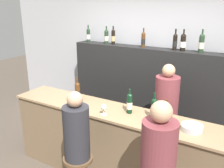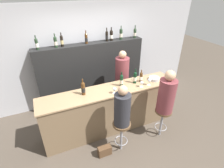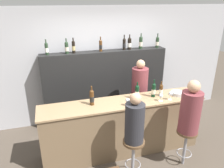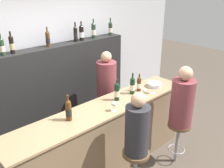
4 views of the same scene
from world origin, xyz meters
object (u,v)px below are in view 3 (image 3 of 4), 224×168
(wine_bottle_backbar_3, at_px, (101,45))
(wine_bottle_backbar_7, at_px, (157,42))
(wine_bottle_backbar_5, at_px, (129,43))
(wine_bottle_backbar_2, at_px, (74,47))
(guest_seated_right, at_px, (190,110))
(wine_bottle_counter_0, at_px, (92,97))
(wine_bottle_backbar_1, at_px, (67,47))
(wine_glass_0, at_px, (128,101))
(bartender, at_px, (139,99))
(wine_glass_2, at_px, (171,94))
(wine_glass_1, at_px, (161,96))
(wine_bottle_counter_3, at_px, (161,90))
(wine_bottle_counter_2, at_px, (154,90))
(wine_bottle_counter_1, at_px, (137,92))
(bar_stool_right, at_px, (186,139))
(metal_bowl, at_px, (177,93))
(wine_bottle_backbar_0, at_px, (47,48))
(guest_seated_left, at_px, (135,121))
(wine_bottle_backbar_6, at_px, (141,42))
(wine_bottle_backbar_4, at_px, (124,44))
(bar_stool_left, at_px, (133,149))

(wine_bottle_backbar_3, bearing_deg, wine_bottle_backbar_7, 0.00)
(wine_bottle_backbar_5, bearing_deg, wine_bottle_backbar_2, -180.00)
(wine_bottle_backbar_2, bearing_deg, guest_seated_right, -49.70)
(wine_bottle_backbar_7, relative_size, guest_seated_right, 0.35)
(wine_bottle_counter_0, xyz_separation_m, wine_bottle_backbar_1, (-0.25, 1.19, 0.62))
(wine_glass_0, distance_m, bartender, 1.02)
(wine_bottle_backbar_3, relative_size, wine_glass_2, 1.98)
(guest_seated_right, bearing_deg, wine_bottle_backbar_1, 132.71)
(wine_bottle_counter_0, bearing_deg, wine_glass_2, -8.50)
(wine_glass_1, height_order, wine_glass_2, wine_glass_2)
(wine_bottle_counter_3, relative_size, wine_bottle_backbar_7, 0.88)
(wine_bottle_counter_2, relative_size, wine_bottle_backbar_2, 1.05)
(wine_bottle_counter_3, xyz_separation_m, wine_glass_0, (-0.73, -0.21, -0.02))
(wine_bottle_counter_1, relative_size, bar_stool_right, 0.47)
(wine_bottle_backbar_2, height_order, metal_bowl, wine_bottle_backbar_2)
(wine_bottle_counter_3, xyz_separation_m, wine_bottle_backbar_0, (-1.94, 1.19, 0.64))
(wine_bottle_backbar_3, relative_size, guest_seated_left, 0.38)
(wine_bottle_counter_2, relative_size, metal_bowl, 1.39)
(metal_bowl, bearing_deg, wine_bottle_backbar_6, 100.91)
(wine_bottle_backbar_4, xyz_separation_m, bar_stool_right, (0.48, -1.86, -1.28))
(wine_glass_0, bearing_deg, wine_glass_2, 0.00)
(wine_bottle_backbar_1, xyz_separation_m, guest_seated_left, (0.76, -1.86, -0.77))
(metal_bowl, bearing_deg, bar_stool_right, -103.56)
(wine_bottle_counter_2, bearing_deg, wine_bottle_counter_3, 0.00)
(wine_bottle_backbar_7, bearing_deg, wine_bottle_counter_0, -146.36)
(wine_glass_0, height_order, bar_stool_right, wine_glass_0)
(wine_bottle_counter_1, distance_m, wine_glass_0, 0.33)
(wine_bottle_counter_2, relative_size, wine_glass_0, 2.40)
(wine_bottle_counter_2, distance_m, wine_bottle_backbar_4, 1.35)
(bar_stool_right, bearing_deg, guest_seated_left, -180.00)
(wine_bottle_backbar_7, xyz_separation_m, bartender, (-0.67, -0.63, -1.06))
(wine_bottle_counter_1, bearing_deg, wine_glass_1, -29.29)
(wine_bottle_backbar_0, bearing_deg, wine_bottle_counter_2, -33.53)
(bartender, bearing_deg, wine_bottle_backbar_3, 136.31)
(bar_stool_left, relative_size, bartender, 0.42)
(wine_bottle_backbar_7, height_order, metal_bowl, wine_bottle_backbar_7)
(wine_bottle_counter_0, relative_size, guest_seated_left, 0.42)
(wine_bottle_counter_2, relative_size, bar_stool_left, 0.49)
(wine_bottle_backbar_4, xyz_separation_m, bartender, (0.13, -0.63, -1.07))
(wine_bottle_counter_2, distance_m, wine_bottle_backbar_7, 1.48)
(bar_stool_right, relative_size, guest_seated_right, 0.75)
(guest_seated_left, bearing_deg, wine_bottle_backbar_1, 112.20)
(wine_bottle_backbar_2, relative_size, metal_bowl, 1.32)
(bar_stool_left, relative_size, guest_seated_right, 0.75)
(wine_bottle_counter_0, relative_size, wine_bottle_backbar_2, 1.08)
(wine_bottle_counter_2, bearing_deg, wine_glass_0, -160.38)
(wine_glass_1, xyz_separation_m, bartender, (-0.07, 0.76, -0.40))
(wine_bottle_counter_0, height_order, metal_bowl, wine_bottle_counter_0)
(wine_bottle_backbar_3, relative_size, metal_bowl, 1.30)
(wine_bottle_backbar_5, xyz_separation_m, bartender, (0.01, -0.63, -1.07))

